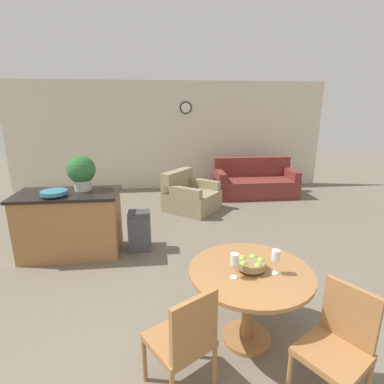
# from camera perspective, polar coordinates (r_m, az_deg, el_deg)

# --- Properties ---
(wall_back) EXTENTS (8.00, 0.09, 2.70)m
(wall_back) POSITION_cam_1_polar(r_m,az_deg,el_deg) (7.80, -4.28, 10.54)
(wall_back) COLOR beige
(wall_back) RESTS_ON ground_plane
(dining_table) EXTENTS (1.08, 1.08, 0.72)m
(dining_table) POSITION_cam_1_polar(r_m,az_deg,el_deg) (2.81, 10.92, -17.24)
(dining_table) COLOR #9E6B3D
(dining_table) RESTS_ON ground_plane
(dining_chair_near_left) EXTENTS (0.58, 0.58, 0.88)m
(dining_chair_near_left) POSITION_cam_1_polar(r_m,az_deg,el_deg) (2.39, -1.45, -26.04)
(dining_chair_near_left) COLOR #9E6B3D
(dining_chair_near_left) RESTS_ON ground_plane
(dining_chair_near_right) EXTENTS (0.58, 0.58, 0.88)m
(dining_chair_near_right) POSITION_cam_1_polar(r_m,az_deg,el_deg) (2.58, 26.14, -24.20)
(dining_chair_near_right) COLOR #9E6B3D
(dining_chair_near_right) RESTS_ON ground_plane
(fruit_bowl) EXTENTS (0.25, 0.25, 0.11)m
(fruit_bowl) POSITION_cam_1_polar(r_m,az_deg,el_deg) (2.70, 11.20, -13.21)
(fruit_bowl) COLOR olive
(fruit_bowl) RESTS_ON dining_table
(wine_glass_left) EXTENTS (0.07, 0.07, 0.22)m
(wine_glass_left) POSITION_cam_1_polar(r_m,az_deg,el_deg) (2.52, 8.11, -12.72)
(wine_glass_left) COLOR silver
(wine_glass_left) RESTS_ON dining_table
(wine_glass_right) EXTENTS (0.07, 0.07, 0.22)m
(wine_glass_right) POSITION_cam_1_polar(r_m,az_deg,el_deg) (2.65, 15.67, -11.70)
(wine_glass_right) COLOR silver
(wine_glass_right) RESTS_ON dining_table
(kitchen_island) EXTENTS (1.41, 0.72, 0.93)m
(kitchen_island) POSITION_cam_1_polar(r_m,az_deg,el_deg) (4.65, -22.12, -5.61)
(kitchen_island) COLOR #9E6B3D
(kitchen_island) RESTS_ON ground_plane
(teal_bowl) EXTENTS (0.34, 0.34, 0.08)m
(teal_bowl) POSITION_cam_1_polar(r_m,az_deg,el_deg) (4.40, -24.80, -0.11)
(teal_bowl) COLOR teal
(teal_bowl) RESTS_ON kitchen_island
(potted_plant) EXTENTS (0.39, 0.39, 0.50)m
(potted_plant) POSITION_cam_1_polar(r_m,az_deg,el_deg) (4.51, -20.32, 3.71)
(potted_plant) COLOR beige
(potted_plant) RESTS_ON kitchen_island
(trash_bin) EXTENTS (0.32, 0.25, 0.61)m
(trash_bin) POSITION_cam_1_polar(r_m,az_deg,el_deg) (4.56, -9.95, -7.31)
(trash_bin) COLOR #47474C
(trash_bin) RESTS_ON ground_plane
(couch) EXTENTS (1.90, 0.91, 0.89)m
(couch) POSITION_cam_1_polar(r_m,az_deg,el_deg) (7.40, 11.81, 1.68)
(couch) COLOR maroon
(couch) RESTS_ON ground_plane
(armchair) EXTENTS (1.28, 1.28, 0.80)m
(armchair) POSITION_cam_1_polar(r_m,az_deg,el_deg) (6.21, -0.38, -0.95)
(armchair) COLOR #998966
(armchair) RESTS_ON ground_plane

